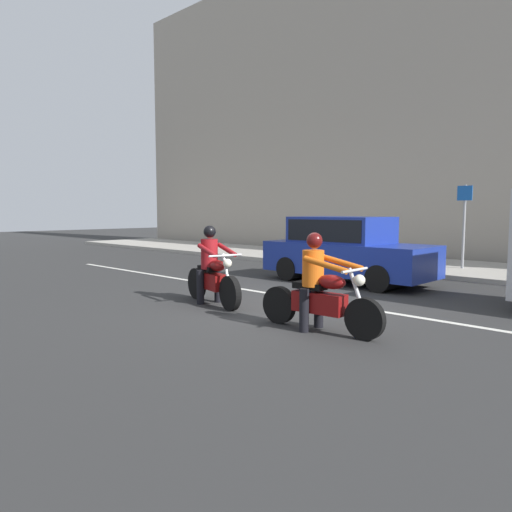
{
  "coord_description": "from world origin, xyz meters",
  "views": [
    {
      "loc": [
        6.07,
        -7.07,
        1.87
      ],
      "look_at": [
        0.1,
        -0.91,
        1.07
      ],
      "focal_mm": 33.79,
      "sensor_mm": 36.0,
      "label": 1
    }
  ],
  "objects": [
    {
      "name": "parked_sedan_cobalt_blue",
      "position": [
        -0.97,
        3.55,
        0.88
      ],
      "size": [
        4.42,
        1.82,
        1.72
      ],
      "color": "navy",
      "rests_on": "ground_plane"
    },
    {
      "name": "motorcycle_with_rider_crimson",
      "position": [
        -1.22,
        -0.82,
        0.64
      ],
      "size": [
        2.08,
        0.81,
        1.58
      ],
      "color": "black",
      "rests_on": "ground_plane"
    },
    {
      "name": "sidewalk_slab",
      "position": [
        0.0,
        8.0,
        0.07
      ],
      "size": [
        40.0,
        4.4,
        0.14
      ],
      "primitive_type": "cube",
      "color": "#A8A399",
      "rests_on": "ground_plane"
    },
    {
      "name": "ground_plane",
      "position": [
        0.0,
        0.0,
        0.0
      ],
      "size": [
        80.0,
        80.0,
        0.0
      ],
      "primitive_type": "plane",
      "color": "#2D2D2D"
    },
    {
      "name": "motorcycle_with_rider_orange_stripe",
      "position": [
        1.63,
        -1.09,
        0.63
      ],
      "size": [
        2.21,
        0.7,
        1.54
      ],
      "color": "black",
      "rests_on": "ground_plane"
    },
    {
      "name": "building_facade",
      "position": [
        0.0,
        11.4,
        6.7
      ],
      "size": [
        40.0,
        1.4,
        13.41
      ],
      "primitive_type": "cube",
      "color": "#A89E8E",
      "rests_on": "ground_plane"
    },
    {
      "name": "street_sign_post",
      "position": [
        0.47,
        7.68,
        1.66
      ],
      "size": [
        0.44,
        0.08,
        2.51
      ],
      "color": "gray",
      "rests_on": "sidewalk_slab"
    },
    {
      "name": "lane_marking_stripe",
      "position": [
        -0.95,
        0.9,
        0.0
      ],
      "size": [
        18.0,
        0.14,
        0.01
      ],
      "primitive_type": "cube",
      "color": "silver",
      "rests_on": "ground_plane"
    }
  ]
}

